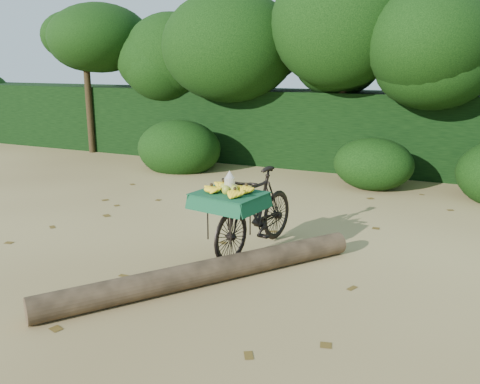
% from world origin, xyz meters
% --- Properties ---
extents(ground, '(80.00, 80.00, 0.00)m').
position_xyz_m(ground, '(0.00, 0.00, 0.00)').
color(ground, tan).
rests_on(ground, ground).
extents(vendor_bicycle, '(0.95, 1.93, 1.11)m').
position_xyz_m(vendor_bicycle, '(0.72, 0.10, 0.57)').
color(vendor_bicycle, black).
rests_on(vendor_bicycle, ground).
extents(fallen_log, '(2.48, 3.33, 0.28)m').
position_xyz_m(fallen_log, '(0.65, -1.07, 0.14)').
color(fallen_log, brown).
rests_on(fallen_log, ground).
extents(hedge_backdrop, '(26.00, 1.80, 1.80)m').
position_xyz_m(hedge_backdrop, '(0.00, 6.30, 0.90)').
color(hedge_backdrop, black).
rests_on(hedge_backdrop, ground).
extents(tree_row, '(14.50, 2.00, 4.00)m').
position_xyz_m(tree_row, '(-0.65, 5.50, 2.00)').
color(tree_row, black).
rests_on(tree_row, ground).
extents(bush_clumps, '(8.80, 1.70, 0.90)m').
position_xyz_m(bush_clumps, '(0.50, 4.30, 0.45)').
color(bush_clumps, black).
rests_on(bush_clumps, ground).
extents(leaf_litter, '(7.00, 7.30, 0.01)m').
position_xyz_m(leaf_litter, '(0.00, 0.65, 0.01)').
color(leaf_litter, '#553F16').
rests_on(leaf_litter, ground).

